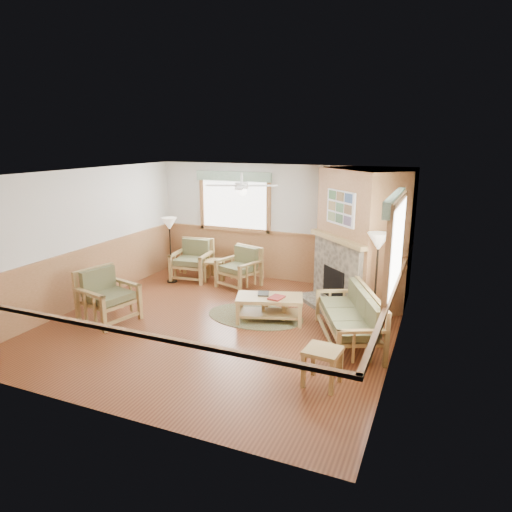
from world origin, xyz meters
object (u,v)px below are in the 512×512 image
at_px(armchair_back_left, 192,260).
at_px(armchair_back_right, 239,268).
at_px(armchair_left, 108,296).
at_px(end_table_sofa, 322,367).
at_px(sofa, 348,317).
at_px(floor_lamp_left, 171,250).
at_px(footstool, 275,306).
at_px(end_table_chairs, 214,270).
at_px(coffee_table, 269,309).
at_px(floor_lamp_right, 376,280).

height_order(armchair_back_left, armchair_back_right, armchair_back_left).
relative_size(armchair_left, end_table_sofa, 1.81).
distance_m(sofa, floor_lamp_left, 4.77).
height_order(armchair_left, end_table_sofa, armchair_left).
distance_m(armchair_left, footstool, 3.08).
bearing_deg(footstool, end_table_sofa, -54.97).
xyz_separation_m(sofa, armchair_back_right, (-2.87, 1.94, 0.02)).
xyz_separation_m(armchair_left, footstool, (2.75, 1.36, -0.28)).
bearing_deg(footstool, floor_lamp_left, 160.09).
relative_size(end_table_chairs, footstool, 1.09).
distance_m(armchair_left, end_table_sofa, 4.26).
xyz_separation_m(coffee_table, footstool, (0.02, 0.26, -0.04)).
distance_m(sofa, armchair_left, 4.31).
xyz_separation_m(coffee_table, floor_lamp_left, (-2.97, 1.34, 0.52)).
bearing_deg(end_table_sofa, floor_lamp_right, 82.04).
height_order(armchair_left, floor_lamp_right, floor_lamp_right).
distance_m(armchair_back_left, floor_lamp_right, 4.59).
bearing_deg(floor_lamp_right, footstool, -171.20).
bearing_deg(armchair_left, floor_lamp_left, 19.39).
height_order(armchair_left, floor_lamp_left, floor_lamp_left).
bearing_deg(armchair_back_right, floor_lamp_left, -151.61).
distance_m(armchair_back_right, footstool, 1.97).
bearing_deg(armchair_left, end_table_sofa, -85.59).
relative_size(end_table_sofa, floor_lamp_left, 0.35).
bearing_deg(armchair_left, floor_lamp_right, -56.18).
bearing_deg(coffee_table, armchair_back_left, 129.18).
bearing_deg(end_table_chairs, floor_lamp_left, -152.42).
bearing_deg(end_table_sofa, armchair_back_right, 129.46).
bearing_deg(end_table_sofa, coffee_table, 128.99).
relative_size(sofa, floor_lamp_right, 1.09).
height_order(coffee_table, floor_lamp_right, floor_lamp_right).
bearing_deg(end_table_chairs, armchair_left, -102.54).
bearing_deg(floor_lamp_left, sofa, -20.21).
bearing_deg(armchair_back_left, floor_lamp_right, -21.11).
distance_m(armchair_back_right, end_table_sofa, 4.46).
bearing_deg(coffee_table, armchair_back_right, 112.20).
xyz_separation_m(armchair_back_left, coffee_table, (2.63, -1.71, -0.23)).
height_order(end_table_chairs, end_table_sofa, end_table_sofa).
bearing_deg(armchair_back_right, floor_lamp_right, -1.27).
xyz_separation_m(floor_lamp_left, floor_lamp_right, (4.76, -0.81, 0.09)).
xyz_separation_m(sofa, end_table_sofa, (-0.04, -1.50, -0.16)).
bearing_deg(armchair_left, sofa, -65.40).
bearing_deg(armchair_back_right, end_table_sofa, -32.61).
bearing_deg(end_table_chairs, end_table_sofa, -45.45).
bearing_deg(floor_lamp_left, armchair_left, -84.52).
bearing_deg(footstool, end_table_chairs, 143.76).
distance_m(armchair_back_left, footstool, 3.03).
relative_size(coffee_table, floor_lamp_left, 0.78).
bearing_deg(floor_lamp_right, armchair_left, -160.09).
xyz_separation_m(footstool, floor_lamp_left, (-2.98, 1.08, 0.57)).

